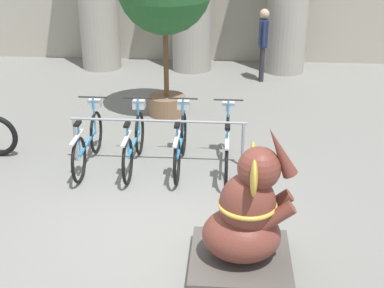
% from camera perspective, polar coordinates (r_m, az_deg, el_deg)
% --- Properties ---
extents(ground_plane, '(60.00, 60.00, 0.00)m').
position_cam_1_polar(ground_plane, '(7.11, -4.65, -8.96)').
color(ground_plane, slate).
extents(bike_rack, '(2.83, 0.05, 0.77)m').
position_cam_1_polar(bike_rack, '(8.57, -3.66, 1.43)').
color(bike_rack, gray).
rests_on(bike_rack, ground_plane).
extents(bicycle_0, '(0.48, 1.81, 1.01)m').
position_cam_1_polar(bicycle_0, '(8.73, -11.00, 0.31)').
color(bicycle_0, black).
rests_on(bicycle_0, ground_plane).
extents(bicycle_1, '(0.48, 1.81, 1.01)m').
position_cam_1_polar(bicycle_1, '(8.58, -6.19, 0.18)').
color(bicycle_1, black).
rests_on(bicycle_1, ground_plane).
extents(bicycle_2, '(0.48, 1.81, 1.01)m').
position_cam_1_polar(bicycle_2, '(8.51, -1.23, 0.13)').
color(bicycle_2, black).
rests_on(bicycle_2, ground_plane).
extents(bicycle_3, '(0.48, 1.81, 1.01)m').
position_cam_1_polar(bicycle_3, '(8.47, 3.77, -0.07)').
color(bicycle_3, black).
rests_on(bicycle_3, ground_plane).
extents(elephant_statue, '(1.15, 1.15, 1.81)m').
position_cam_1_polar(elephant_statue, '(6.07, 5.75, -8.50)').
color(elephant_statue, '#4C4742').
rests_on(elephant_statue, ground_plane).
extents(person_pedestrian, '(0.23, 0.47, 1.72)m').
position_cam_1_polar(person_pedestrian, '(12.95, 7.60, 11.12)').
color(person_pedestrian, '#28282D').
rests_on(person_pedestrian, ground_plane).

